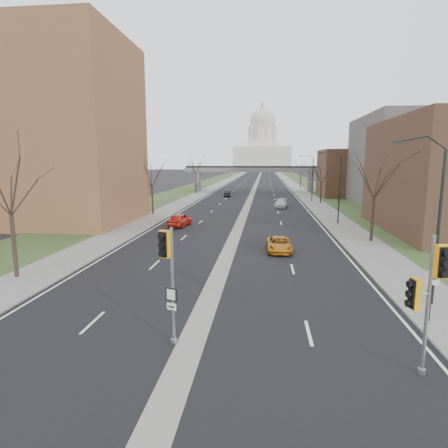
% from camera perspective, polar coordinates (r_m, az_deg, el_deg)
% --- Properties ---
extents(ground, '(700.00, 700.00, 0.00)m').
position_cam_1_polar(ground, '(16.02, -5.42, -18.49)').
color(ground, black).
rests_on(ground, ground).
extents(road_surface, '(20.00, 600.00, 0.01)m').
position_cam_1_polar(road_surface, '(164.04, 5.23, 6.84)').
color(road_surface, black).
rests_on(road_surface, ground).
extents(median_strip, '(1.20, 600.00, 0.02)m').
position_cam_1_polar(median_strip, '(164.04, 5.23, 6.83)').
color(median_strip, gray).
rests_on(median_strip, ground).
extents(sidewalk_right, '(4.00, 600.00, 0.12)m').
position_cam_1_polar(sidewalk_right, '(164.26, 9.45, 6.77)').
color(sidewalk_right, gray).
rests_on(sidewalk_right, ground).
extents(sidewalk_left, '(4.00, 600.00, 0.12)m').
position_cam_1_polar(sidewalk_left, '(164.69, 1.03, 6.90)').
color(sidewalk_left, gray).
rests_on(sidewalk_left, ground).
extents(grass_verge_right, '(8.00, 600.00, 0.10)m').
position_cam_1_polar(grass_verge_right, '(164.70, 11.55, 6.71)').
color(grass_verge_right, '#263C1B').
rests_on(grass_verge_right, ground).
extents(grass_verge_left, '(8.00, 600.00, 0.10)m').
position_cam_1_polar(grass_verge_left, '(165.34, -1.06, 6.91)').
color(grass_verge_left, '#263C1B').
rests_on(grass_verge_left, ground).
extents(apartment_building, '(25.00, 16.00, 22.00)m').
position_cam_1_polar(apartment_building, '(52.65, -27.83, 12.23)').
color(apartment_building, brown).
rests_on(apartment_building, ground).
extents(commercial_block_mid, '(18.00, 22.00, 15.00)m').
position_cam_1_polar(commercial_block_mid, '(70.44, 27.38, 8.44)').
color(commercial_block_mid, '#585651').
rests_on(commercial_block_mid, ground).
extents(commercial_block_far, '(14.00, 14.00, 10.00)m').
position_cam_1_polar(commercial_block_far, '(86.01, 19.19, 7.31)').
color(commercial_block_far, '#523526').
rests_on(commercial_block_far, ground).
extents(pedestrian_bridge, '(34.00, 3.00, 6.45)m').
position_cam_1_polar(pedestrian_bridge, '(93.92, 4.47, 7.84)').
color(pedestrian_bridge, slate).
rests_on(pedestrian_bridge, ground).
extents(capitol, '(48.00, 42.00, 55.75)m').
position_cam_1_polar(capitol, '(334.03, 5.84, 11.35)').
color(capitol, silver).
rests_on(capitol, ground).
extents(streetlight_near, '(2.61, 0.20, 8.70)m').
position_cam_1_polar(streetlight_near, '(21.41, 28.49, 6.88)').
color(streetlight_near, black).
rests_on(streetlight_near, sidewalk_right).
extents(streetlight_mid, '(2.61, 0.20, 8.70)m').
position_cam_1_polar(streetlight_mid, '(46.54, 16.36, 8.44)').
color(streetlight_mid, black).
rests_on(streetlight_mid, sidewalk_right).
extents(streetlight_far, '(2.61, 0.20, 8.70)m').
position_cam_1_polar(streetlight_far, '(72.29, 12.77, 8.83)').
color(streetlight_far, black).
rests_on(streetlight_far, sidewalk_right).
extents(tree_left_a, '(7.20, 7.20, 9.40)m').
position_cam_1_polar(tree_left_a, '(27.06, -30.11, 6.38)').
color(tree_left_a, '#382B21').
rests_on(tree_left_a, sidewalk_left).
extents(tree_left_b, '(6.75, 6.75, 8.81)m').
position_cam_1_polar(tree_left_b, '(54.25, -10.98, 7.97)').
color(tree_left_b, '#382B21').
rests_on(tree_left_b, sidewalk_left).
extents(tree_left_c, '(7.65, 7.65, 9.99)m').
position_cam_1_polar(tree_left_c, '(87.31, -4.35, 9.17)').
color(tree_left_c, '#382B21').
rests_on(tree_left_c, sidewalk_left).
extents(tree_right_a, '(7.20, 7.20, 9.40)m').
position_cam_1_polar(tree_right_a, '(37.23, 22.08, 7.47)').
color(tree_right_a, '#382B21').
rests_on(tree_right_a, sidewalk_right).
extents(tree_right_b, '(6.30, 6.30, 8.22)m').
position_cam_1_polar(tree_right_b, '(69.59, 14.67, 7.80)').
color(tree_right_b, '#382B21').
rests_on(tree_right_b, sidewalk_right).
extents(tree_right_c, '(7.65, 7.65, 9.99)m').
position_cam_1_polar(tree_right_c, '(109.30, 11.66, 9.06)').
color(tree_right_c, '#382B21').
rests_on(tree_right_c, sidewalk_right).
extents(signal_pole_median, '(0.68, 0.82, 4.91)m').
position_cam_1_polar(signal_pole_median, '(15.10, -8.49, -6.32)').
color(signal_pole_median, gray).
rests_on(signal_pole_median, ground).
extents(signal_pole_right, '(1.03, 0.86, 5.06)m').
position_cam_1_polar(signal_pole_right, '(14.57, 28.63, -8.43)').
color(signal_pole_right, gray).
rests_on(signal_pole_right, ground).
extents(speed_limit_sign, '(0.53, 0.08, 2.45)m').
position_cam_1_polar(speed_limit_sign, '(19.97, 29.15, -8.34)').
color(speed_limit_sign, black).
rests_on(speed_limit_sign, sidewalk_right).
extents(car_left_near, '(2.37, 4.73, 1.55)m').
position_cam_1_polar(car_left_near, '(44.21, -6.74, 0.67)').
color(car_left_near, red).
rests_on(car_left_near, ground).
extents(car_left_far, '(1.78, 3.95, 1.26)m').
position_cam_1_polar(car_left_far, '(81.23, 0.48, 4.64)').
color(car_left_far, black).
rests_on(car_left_far, ground).
extents(car_right_near, '(2.13, 4.44, 1.22)m').
position_cam_1_polar(car_right_near, '(31.94, 8.39, -3.08)').
color(car_right_near, '#B77013').
rests_on(car_right_near, ground).
extents(car_right_mid, '(2.45, 4.87, 1.36)m').
position_cam_1_polar(car_right_mid, '(62.31, 8.68, 3.10)').
color(car_right_mid, '#BBB9C2').
rests_on(car_right_mid, ground).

